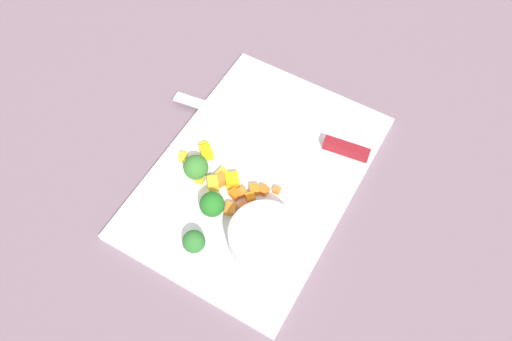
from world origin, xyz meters
name	(u,v)px	position (x,y,z in m)	size (l,w,h in m)	color
ground_plane	(256,177)	(0.00, 0.00, 0.00)	(4.00, 4.00, 0.00)	slate
cutting_board	(256,176)	(0.00, 0.00, 0.01)	(0.43, 0.30, 0.01)	white
prep_bowl	(265,239)	(-0.10, -0.07, 0.04)	(0.11, 0.11, 0.05)	silver
chef_knife	(307,137)	(0.10, -0.04, 0.02)	(0.07, 0.35, 0.02)	silver
carrot_dice_0	(231,209)	(-0.08, 0.00, 0.02)	(0.02, 0.02, 0.01)	orange
carrot_dice_1	(235,194)	(-0.05, 0.01, 0.02)	(0.02, 0.01, 0.01)	orange
carrot_dice_2	(264,190)	(-0.02, -0.03, 0.02)	(0.01, 0.01, 0.01)	orange
carrot_dice_3	(244,193)	(-0.04, 0.00, 0.02)	(0.01, 0.01, 0.01)	orange
carrot_dice_4	(250,198)	(-0.05, -0.02, 0.02)	(0.01, 0.01, 0.01)	orange
carrot_dice_5	(254,189)	(-0.03, -0.01, 0.02)	(0.01, 0.02, 0.01)	orange
carrot_dice_6	(220,180)	(-0.04, 0.04, 0.02)	(0.02, 0.02, 0.02)	orange
carrot_dice_7	(277,190)	(-0.01, -0.04, 0.02)	(0.01, 0.01, 0.01)	orange
carrot_dice_8	(243,207)	(-0.06, -0.01, 0.02)	(0.01, 0.01, 0.01)	orange
carrot_dice_9	(233,181)	(-0.03, 0.02, 0.02)	(0.01, 0.01, 0.01)	orange
pepper_dice_0	(204,147)	(0.00, 0.10, 0.02)	(0.01, 0.01, 0.01)	yellow
pepper_dice_1	(223,176)	(-0.03, 0.04, 0.02)	(0.02, 0.02, 0.01)	yellow
pepper_dice_2	(213,183)	(-0.05, 0.05, 0.02)	(0.02, 0.02, 0.02)	yellow
pepper_dice_3	(232,180)	(-0.03, 0.02, 0.02)	(0.02, 0.02, 0.02)	yellow
pepper_dice_4	(199,180)	(-0.06, 0.07, 0.02)	(0.01, 0.01, 0.01)	yellow
pepper_dice_5	(206,153)	(-0.01, 0.09, 0.02)	(0.02, 0.02, 0.02)	yellow
pepper_dice_6	(183,157)	(-0.04, 0.12, 0.02)	(0.01, 0.01, 0.01)	yellow
broccoli_floret_0	(196,167)	(-0.05, 0.08, 0.03)	(0.04, 0.04, 0.04)	#93AB62
broccoli_floret_1	(212,205)	(-0.09, 0.02, 0.04)	(0.04, 0.04, 0.05)	#8FC16B
broccoli_floret_2	(194,242)	(-0.16, 0.02, 0.03)	(0.03, 0.03, 0.04)	#8EBB6A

